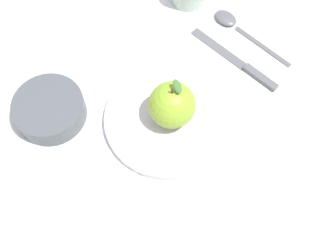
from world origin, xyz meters
TOP-DOWN VIEW (x-y plane):
  - ground_plane at (0.00, 0.00)m, footprint 2.40×2.40m
  - dinner_plate at (-0.04, -0.02)m, footprint 0.22×0.22m
  - apple at (-0.03, -0.02)m, footprint 0.08×0.08m
  - side_bowl at (-0.19, 0.12)m, footprint 0.12×0.12m
  - knife at (0.14, -0.01)m, footprint 0.05×0.20m
  - spoon at (0.20, 0.07)m, footprint 0.05×0.18m
  - linen_napkin at (-0.21, -0.04)m, footprint 0.16×0.17m

SIDE VIEW (x-z plane):
  - ground_plane at x=0.00m, z-range 0.00..0.00m
  - linen_napkin at x=-0.21m, z-range 0.00..0.00m
  - knife at x=0.14m, z-range 0.00..0.01m
  - spoon at x=0.20m, z-range 0.00..0.01m
  - dinner_plate at x=-0.04m, z-range 0.00..0.02m
  - side_bowl at x=-0.19m, z-range 0.00..0.05m
  - apple at x=-0.03m, z-range 0.01..0.10m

